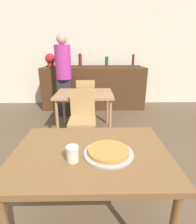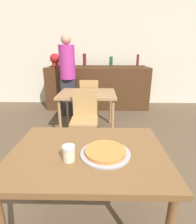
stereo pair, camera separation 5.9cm
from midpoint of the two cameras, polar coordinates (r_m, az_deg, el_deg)
The scene contains 11 objects.
wall_back at distance 5.01m, azimuth 0.38°, elevation 18.79°, with size 8.00×0.05×2.80m.
dining_table_near at distance 1.31m, azimuth -1.89°, elevation -15.80°, with size 1.09×0.79×0.77m.
dining_table_far at distance 3.18m, azimuth -2.96°, elevation 4.85°, with size 1.01×0.81×0.73m.
bar_counter at distance 4.59m, azimuth 0.28°, elevation 7.83°, with size 2.60×0.56×1.06m.
bar_back_shelf at distance 4.65m, azimuth -0.01°, elevation 15.24°, with size 2.39×0.24×0.32m.
chair_far_side_front at distance 2.67m, azimuth -3.75°, elevation -0.98°, with size 0.40×0.40×0.88m.
chair_far_side_back at distance 3.77m, azimuth -2.34°, elevation 5.05°, with size 0.40×0.40×0.88m.
pizza_tray at distance 1.22m, azimuth 3.85°, elevation -12.96°, with size 0.34×0.34×0.04m.
cheese_shaker at distance 1.15m, azimuth -8.01°, elevation -13.16°, with size 0.08×0.08×0.10m.
person_standing at distance 4.01m, azimuth -9.41°, elevation 12.35°, with size 0.34×0.34×1.79m.
potted_plant at distance 4.59m, azimuth -13.50°, elevation 16.32°, with size 0.24×0.24×0.33m.
Camera 2 is at (0.09, -1.07, 1.43)m, focal length 28.00 mm.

